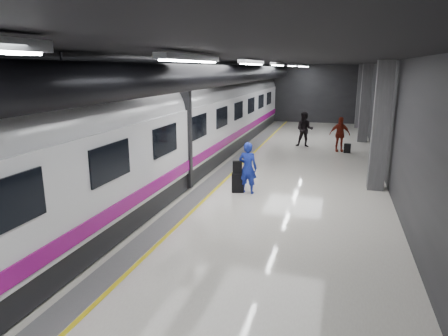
% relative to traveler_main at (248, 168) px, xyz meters
% --- Properties ---
extents(ground, '(40.00, 40.00, 0.00)m').
position_rel_traveler_main_xyz_m(ground, '(-0.24, -0.24, -0.90)').
color(ground, white).
rests_on(ground, ground).
extents(platform_hall, '(10.02, 40.02, 4.51)m').
position_rel_traveler_main_xyz_m(platform_hall, '(-0.53, 0.71, 2.64)').
color(platform_hall, black).
rests_on(platform_hall, ground).
extents(train, '(3.05, 38.00, 4.05)m').
position_rel_traveler_main_xyz_m(train, '(-3.49, -0.24, 1.17)').
color(train, black).
rests_on(train, ground).
extents(traveler_main, '(0.70, 0.49, 1.80)m').
position_rel_traveler_main_xyz_m(traveler_main, '(0.00, 0.00, 0.00)').
color(traveler_main, '#193EBD').
rests_on(traveler_main, ground).
extents(suitcase_main, '(0.48, 0.37, 0.68)m').
position_rel_traveler_main_xyz_m(suitcase_main, '(-0.35, -0.00, -0.56)').
color(suitcase_main, black).
rests_on(suitcase_main, ground).
extents(shoulder_bag, '(0.36, 0.25, 0.43)m').
position_rel_traveler_main_xyz_m(shoulder_bag, '(-0.37, -0.01, 0.00)').
color(shoulder_bag, black).
rests_on(shoulder_bag, suitcase_main).
extents(traveler_far_a, '(0.96, 0.76, 1.93)m').
position_rel_traveler_main_xyz_m(traveler_far_a, '(1.13, 9.14, 0.07)').
color(traveler_far_a, black).
rests_on(traveler_far_a, ground).
extents(traveler_far_b, '(1.13, 0.67, 1.80)m').
position_rel_traveler_main_xyz_m(traveler_far_b, '(3.00, 8.37, 0.00)').
color(traveler_far_b, maroon).
rests_on(traveler_far_b, ground).
extents(suitcase_far, '(0.35, 0.25, 0.48)m').
position_rel_traveler_main_xyz_m(suitcase_far, '(3.42, 8.06, -0.66)').
color(suitcase_far, black).
rests_on(suitcase_far, ground).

